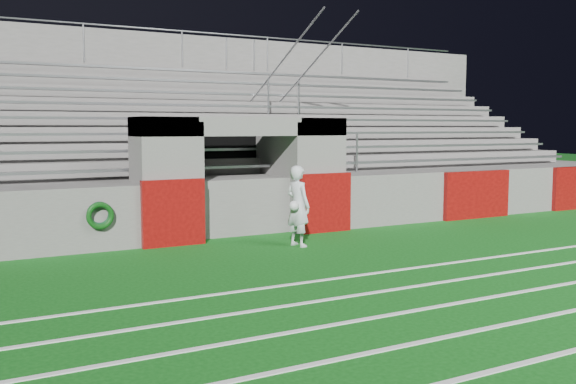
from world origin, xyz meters
TOP-DOWN VIEW (x-y plane):
  - ground at (0.00, 0.00)m, footprint 90.00×90.00m
  - stadium_structure at (0.00, 7.97)m, footprint 26.00×8.48m
  - goalkeeper_with_ball at (0.39, 1.73)m, footprint 0.55×0.66m
  - hose_coil at (-3.26, 2.92)m, footprint 0.53×0.15m

SIDE VIEW (x-z plane):
  - ground at x=0.00m, z-range 0.00..0.00m
  - hose_coil at x=-3.26m, z-range 0.46..0.99m
  - goalkeeper_with_ball at x=0.39m, z-range 0.00..1.63m
  - stadium_structure at x=0.00m, z-range -1.22..4.20m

